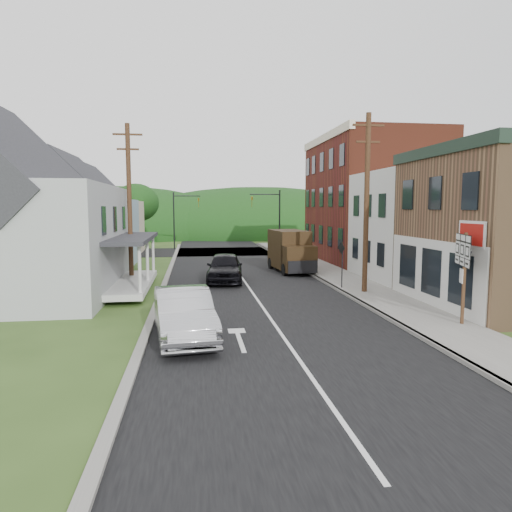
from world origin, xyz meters
name	(u,v)px	position (x,y,z in m)	size (l,w,h in m)	color
ground	(267,313)	(0.00, 0.00, 0.00)	(120.00, 120.00, 0.00)	#2D4719
road	(241,277)	(0.00, 10.00, 0.00)	(9.00, 90.00, 0.02)	black
cross_road	(224,252)	(0.00, 27.00, 0.00)	(60.00, 9.00, 0.02)	black
sidewalk_right	(342,279)	(5.90, 8.00, 0.07)	(2.80, 55.00, 0.15)	slate
curb_right	(320,279)	(4.55, 8.00, 0.07)	(0.20, 55.00, 0.15)	slate
curb_left	(165,283)	(-4.65, 8.00, 0.06)	(0.30, 55.00, 0.12)	slate
storefront_white	(431,226)	(11.30, 7.50, 3.25)	(8.00, 7.00, 6.50)	silver
storefront_red	(372,200)	(11.30, 17.00, 5.00)	(8.00, 12.00, 10.00)	maroon
house_gray	(11,211)	(-12.00, 6.00, 4.23)	(10.20, 12.24, 8.35)	#A8AAAD
house_blue	(84,217)	(-11.00, 17.00, 3.69)	(7.14, 8.16, 7.28)	#8DA9C1
house_cream	(101,215)	(-11.50, 26.00, 3.69)	(7.14, 8.16, 7.28)	beige
utility_pole_right	(367,202)	(5.60, 3.50, 4.66)	(1.60, 0.26, 9.00)	#472D19
utility_pole_left	(129,203)	(-6.50, 8.00, 4.66)	(1.60, 0.26, 9.00)	#472D19
traffic_signal_right	(272,214)	(4.30, 23.50, 3.76)	(2.87, 0.20, 6.00)	black
traffic_signal_left	(181,214)	(-4.30, 30.50, 3.76)	(2.87, 0.20, 6.00)	black
tree_left_d	(136,203)	(-9.00, 32.00, 4.88)	(4.80, 4.80, 6.94)	#382616
forested_ridge	(212,235)	(0.00, 55.00, 0.00)	(90.00, 30.00, 16.00)	black
silver_sedan	(184,314)	(-3.33, -3.27, 0.83)	(1.77, 5.06, 1.67)	silver
dark_sedan	(225,268)	(-1.16, 8.31, 0.86)	(2.02, 5.02, 1.71)	black
delivery_van	(291,251)	(3.59, 11.94, 1.43)	(2.47, 5.22, 2.83)	black
route_sign_cluster	(463,265)	(6.70, -3.19, 2.32)	(0.65, 1.84, 3.34)	#472D19
warning_sign	(342,258)	(4.78, 4.68, 1.73)	(0.17, 0.67, 2.47)	black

